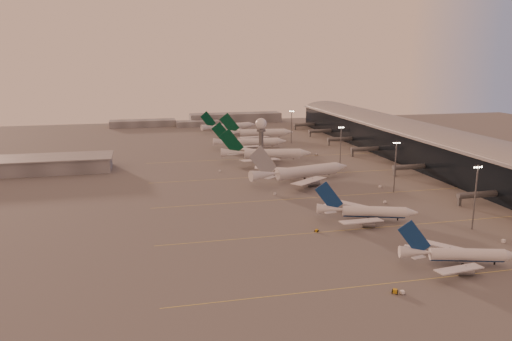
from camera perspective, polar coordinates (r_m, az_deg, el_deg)
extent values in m
plane|color=#5E5C5C|center=(179.56, 8.21, -8.08)|extent=(700.00, 700.00, 0.00)
cube|color=#E8D352|center=(164.96, 22.73, -10.94)|extent=(180.00, 0.25, 0.02)
cube|color=#E8D352|center=(200.26, 15.24, -6.17)|extent=(180.00, 0.25, 0.02)
cube|color=#E8D352|center=(238.84, 10.16, -2.82)|extent=(180.00, 0.25, 0.02)
cube|color=#E8D352|center=(279.35, 6.54, -0.40)|extent=(180.00, 0.25, 0.02)
cube|color=#E8D352|center=(325.74, 3.60, 1.57)|extent=(180.00, 0.25, 0.02)
cube|color=black|center=(320.46, 19.24, 2.32)|extent=(36.00, 360.00, 18.00)
cylinder|color=slate|center=(319.04, 19.36, 3.90)|extent=(10.08, 360.00, 10.08)
cube|color=slate|center=(319.01, 19.36, 3.94)|extent=(40.00, 362.00, 0.80)
cylinder|color=#5A5D62|center=(241.17, 24.23, -2.52)|extent=(22.00, 2.80, 2.80)
cube|color=#5A5D62|center=(235.91, 22.24, -3.24)|extent=(1.20, 1.20, 4.40)
cylinder|color=#5A5D62|center=(287.82, 17.31, 0.40)|extent=(22.00, 2.80, 2.80)
cube|color=#5A5D62|center=(283.42, 15.54, -0.15)|extent=(1.20, 1.20, 4.40)
cylinder|color=#5A5D62|center=(336.23, 12.53, 2.42)|extent=(22.00, 2.80, 2.80)
cube|color=#5A5D62|center=(332.47, 10.96, 1.97)|extent=(1.20, 1.20, 4.40)
cylinder|color=#5A5D62|center=(373.93, 9.77, 3.58)|extent=(22.00, 2.80, 2.80)
cube|color=#5A5D62|center=(370.56, 8.33, 3.18)|extent=(1.20, 1.20, 4.40)
cylinder|color=#5A5D62|center=(412.46, 7.52, 4.51)|extent=(22.00, 2.80, 2.80)
cube|color=#5A5D62|center=(409.41, 6.19, 4.16)|extent=(1.20, 1.20, 4.40)
cylinder|color=#5A5D62|center=(449.74, 5.72, 5.25)|extent=(22.00, 2.80, 2.80)
cube|color=#5A5D62|center=(446.94, 4.50, 4.93)|extent=(1.20, 1.20, 4.40)
cube|color=slate|center=(307.17, -23.67, 0.56)|extent=(80.00, 25.00, 8.00)
cube|color=slate|center=(306.37, -23.74, 1.33)|extent=(82.00, 27.00, 0.60)
cylinder|color=#5A5D62|center=(288.76, 0.58, 2.35)|extent=(2.60, 2.60, 22.00)
cylinder|color=#5A5D62|center=(286.87, 0.59, 4.61)|extent=(5.20, 5.20, 1.20)
sphere|color=silver|center=(286.34, 0.59, 5.38)|extent=(6.40, 6.40, 6.40)
cylinder|color=#5A5D62|center=(285.88, 0.59, 6.11)|extent=(0.16, 0.16, 2.00)
cylinder|color=#5A5D62|center=(203.50, 23.75, -2.85)|extent=(0.56, 0.56, 25.00)
cube|color=#5A5D62|center=(200.81, 24.06, 0.45)|extent=(3.60, 0.25, 0.25)
sphere|color=#FFEABF|center=(199.99, 23.71, 0.32)|extent=(0.56, 0.56, 0.56)
sphere|color=#FFEABF|center=(200.59, 23.94, 0.34)|extent=(0.56, 0.56, 0.56)
sphere|color=#FFEABF|center=(201.18, 24.16, 0.35)|extent=(0.56, 0.56, 0.56)
sphere|color=#FFEABF|center=(201.79, 24.39, 0.36)|extent=(0.56, 0.56, 0.56)
cylinder|color=#5A5D62|center=(246.69, 15.62, 0.40)|extent=(0.56, 0.56, 25.00)
cube|color=#5A5D62|center=(244.47, 15.79, 3.14)|extent=(3.60, 0.25, 0.25)
sphere|color=#FFEABF|center=(243.82, 15.48, 3.04)|extent=(0.56, 0.56, 0.56)
sphere|color=#FFEABF|center=(244.29, 15.68, 3.05)|extent=(0.56, 0.56, 0.56)
sphere|color=#FFEABF|center=(244.77, 15.89, 3.05)|extent=(0.56, 0.56, 0.56)
sphere|color=#FFEABF|center=(245.26, 16.09, 3.06)|extent=(0.56, 0.56, 0.56)
cylinder|color=#5A5D62|center=(293.10, 9.64, 2.62)|extent=(0.56, 0.56, 25.00)
cube|color=#5A5D62|center=(291.24, 9.73, 4.95)|extent=(3.60, 0.25, 0.25)
sphere|color=#FFEABF|center=(290.72, 9.45, 4.86)|extent=(0.56, 0.56, 0.56)
sphere|color=#FFEABF|center=(291.10, 9.63, 4.87)|extent=(0.56, 0.56, 0.56)
sphere|color=#FFEABF|center=(291.49, 9.82, 4.87)|extent=(0.56, 0.56, 0.56)
sphere|color=#FFEABF|center=(291.88, 10.00, 4.87)|extent=(0.56, 0.56, 0.56)
cylinder|color=#5A5D62|center=(376.03, 4.07, 5.02)|extent=(0.56, 0.56, 25.00)
cube|color=#5A5D62|center=(374.57, 4.10, 6.83)|extent=(3.60, 0.25, 0.25)
sphere|color=#FFEABF|center=(374.18, 3.88, 6.77)|extent=(0.56, 0.56, 0.56)
sphere|color=#FFEABF|center=(374.47, 4.03, 6.77)|extent=(0.56, 0.56, 0.56)
sphere|color=#FFEABF|center=(374.76, 4.17, 6.77)|extent=(0.56, 0.56, 0.56)
sphere|color=#FFEABF|center=(375.06, 4.32, 6.78)|extent=(0.56, 0.56, 0.56)
cube|color=slate|center=(479.62, -12.81, 5.29)|extent=(60.00, 18.00, 6.00)
cube|color=slate|center=(498.01, -2.38, 6.04)|extent=(90.00, 20.00, 9.00)
cube|color=slate|center=(472.68, -6.70, 5.35)|extent=(40.00, 15.00, 5.00)
cylinder|color=silver|center=(170.76, 22.96, -9.01)|extent=(22.90, 10.03, 3.87)
cylinder|color=navy|center=(171.07, 22.94, -9.28)|extent=(22.16, 8.86, 2.79)
cone|color=silver|center=(175.84, 27.16, -8.80)|extent=(5.30, 4.94, 3.87)
cone|color=silver|center=(165.79, 17.67, -9.05)|extent=(10.23, 6.36, 3.87)
cube|color=silver|center=(160.89, 22.19, -10.55)|extent=(16.87, 7.11, 1.22)
cylinder|color=gray|center=(164.42, 22.81, -10.76)|extent=(4.92, 3.64, 2.51)
cube|color=gray|center=(164.01, 22.84, -10.41)|extent=(0.36, 0.33, 1.55)
cube|color=silver|center=(177.61, 20.20, -8.16)|extent=(14.45, 14.18, 1.22)
cylinder|color=gray|center=(177.08, 21.24, -8.92)|extent=(4.92, 3.64, 2.51)
cube|color=gray|center=(176.69, 21.27, -8.59)|extent=(0.36, 0.33, 1.55)
cube|color=navy|center=(163.99, 17.62, -7.50)|extent=(10.30, 3.29, 11.53)
cube|color=silver|center=(161.83, 18.07, -9.59)|extent=(4.62, 2.38, 0.25)
cube|color=silver|center=(169.71, 17.31, -8.47)|extent=(4.37, 4.17, 0.25)
cylinder|color=black|center=(174.83, 25.58, -9.68)|extent=(0.51, 0.51, 1.02)
cylinder|color=black|center=(173.04, 22.06, -9.56)|extent=(1.22, 0.80, 1.12)
cylinder|color=black|center=(169.15, 22.55, -10.13)|extent=(1.22, 0.80, 1.12)
cylinder|color=silver|center=(203.59, 13.33, -4.74)|extent=(24.54, 11.76, 4.17)
cylinder|color=navy|center=(203.88, 13.32, -4.99)|extent=(23.70, 10.50, 3.00)
cone|color=silver|center=(206.17, 17.37, -4.77)|extent=(5.82, 5.46, 4.17)
cone|color=silver|center=(201.72, 8.43, -4.54)|extent=(11.06, 7.23, 4.17)
cube|color=silver|center=(193.37, 11.95, -5.84)|extent=(18.15, 6.95, 1.31)
cylinder|color=gray|center=(196.62, 12.71, -6.15)|extent=(5.36, 4.08, 2.71)
cube|color=gray|center=(196.25, 12.73, -5.83)|extent=(0.40, 0.36, 1.67)
cube|color=silver|center=(212.79, 11.35, -4.08)|extent=(15.16, 15.69, 1.31)
cylinder|color=gray|center=(211.39, 12.20, -4.77)|extent=(5.36, 4.08, 2.71)
cube|color=gray|center=(211.04, 12.21, -4.47)|extent=(0.40, 0.36, 1.67)
cube|color=navy|center=(200.22, 8.33, -3.12)|extent=(10.97, 4.01, 12.43)
cube|color=silver|center=(197.18, 8.51, -4.92)|extent=(4.93, 2.37, 0.27)
cube|color=silver|center=(206.22, 8.38, -4.11)|extent=(4.62, 4.59, 0.27)
cylinder|color=black|center=(205.97, 15.86, -5.52)|extent=(0.55, 0.55, 1.10)
cylinder|color=black|center=(206.45, 12.66, -5.27)|extent=(1.32, 0.90, 1.21)
cylinder|color=black|center=(201.90, 12.82, -5.70)|extent=(1.32, 0.90, 1.21)
cylinder|color=silver|center=(264.14, 5.90, -0.28)|extent=(36.73, 14.39, 5.69)
cylinder|color=silver|center=(264.43, 5.90, -0.55)|extent=(35.64, 12.66, 4.10)
cone|color=silver|center=(276.38, 9.69, 0.19)|extent=(8.23, 7.24, 5.69)
cone|color=silver|center=(251.09, 0.95, -0.74)|extent=(16.21, 9.24, 5.69)
cube|color=silver|center=(247.33, 6.08, -1.43)|extent=(23.47, 22.03, 1.69)
cylinder|color=gray|center=(253.16, 6.46, -1.65)|extent=(7.74, 5.31, 3.70)
cube|color=gray|center=(252.83, 6.47, -1.36)|extent=(0.32, 0.29, 2.28)
cube|color=silver|center=(272.40, 2.60, -0.04)|extent=(26.84, 12.18, 1.69)
cylinder|color=gray|center=(272.10, 3.77, -0.57)|extent=(7.74, 5.31, 3.70)
cube|color=gray|center=(271.80, 3.77, -0.30)|extent=(0.32, 0.29, 2.28)
cube|color=#96989D|center=(249.24, 0.81, 0.74)|extent=(15.39, 4.15, 16.90)
cube|color=silver|center=(244.90, 1.67, -1.06)|extent=(7.10, 6.56, 0.23)
cube|color=silver|center=(256.99, 0.15, -0.39)|extent=(7.45, 4.04, 0.23)
cylinder|color=black|center=(272.59, 8.33, -0.69)|extent=(0.46, 0.46, 0.92)
cylinder|color=black|center=(265.04, 5.12, -0.99)|extent=(1.09, 0.69, 1.01)
cylinder|color=black|center=(261.74, 5.59, -1.17)|extent=(1.09, 0.69, 1.01)
cylinder|color=silver|center=(310.48, 1.88, 1.77)|extent=(35.23, 11.61, 5.61)
cylinder|color=silver|center=(310.72, 1.88, 1.54)|extent=(34.27, 9.94, 4.04)
cone|color=silver|center=(312.93, 5.67, 1.80)|extent=(7.61, 6.70, 5.61)
cone|color=silver|center=(309.21, -2.68, 1.85)|extent=(15.34, 8.08, 5.61)
cube|color=silver|center=(295.75, 0.47, 1.02)|extent=(25.83, 13.34, 1.66)
cylinder|color=gray|center=(299.89, 1.24, 0.73)|extent=(7.27, 4.77, 3.65)
cube|color=gray|center=(299.61, 1.24, 0.98)|extent=(0.33, 0.29, 2.24)
cube|color=silver|center=(324.39, 0.15, 2.08)|extent=(23.49, 20.18, 1.66)
cylinder|color=gray|center=(321.71, 0.94, 1.57)|extent=(7.27, 4.77, 3.65)
cube|color=gray|center=(321.45, 0.94, 1.80)|extent=(0.33, 0.29, 2.24)
cube|color=#033721|center=(307.99, -2.83, 3.07)|extent=(15.25, 3.03, 16.60)
cube|color=silver|center=(302.58, -2.72, 1.63)|extent=(7.17, 4.27, 0.24)
cube|color=silver|center=(315.79, -2.74, 2.11)|extent=(6.93, 6.01, 0.24)
cylinder|color=black|center=(312.57, 4.29, 1.16)|extent=(0.48, 0.48, 0.97)
cylinder|color=black|center=(313.01, 1.33, 1.22)|extent=(1.13, 0.66, 1.06)
cylinder|color=black|center=(308.85, 1.39, 1.06)|extent=(1.13, 0.66, 1.06)
cylinder|color=silver|center=(354.75, -0.10, 3.13)|extent=(32.72, 8.46, 5.22)
cylinder|color=silver|center=(354.95, -0.10, 2.95)|extent=(31.93, 6.94, 3.76)
cone|color=silver|center=(357.67, 2.97, 3.20)|extent=(6.76, 5.82, 5.22)
cone|color=silver|center=(352.51, -3.81, 3.15)|extent=(14.03, 6.56, 5.22)
cube|color=silver|center=(340.68, -1.14, 2.57)|extent=(23.81, 13.92, 1.54)
cylinder|color=gray|center=(344.65, -0.55, 2.33)|extent=(6.57, 4.01, 3.39)
cube|color=gray|center=(344.43, -0.55, 2.53)|extent=(0.29, 0.25, 2.09)
cube|color=silver|center=(367.34, -1.61, 3.32)|extent=(22.55, 17.59, 1.54)
cylinder|color=gray|center=(364.97, -0.93, 2.92)|extent=(6.57, 4.01, 3.39)
cube|color=gray|center=(364.76, -0.94, 3.11)|extent=(0.29, 0.25, 2.09)
cube|color=#033721|center=(351.48, -3.94, 4.15)|extent=(14.31, 1.76, 15.44)
cube|color=silver|center=(346.32, -3.78, 3.00)|extent=(6.69, 4.37, 0.22)
cube|color=silver|center=(358.64, -3.91, 3.34)|extent=(6.56, 5.30, 0.22)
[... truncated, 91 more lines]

